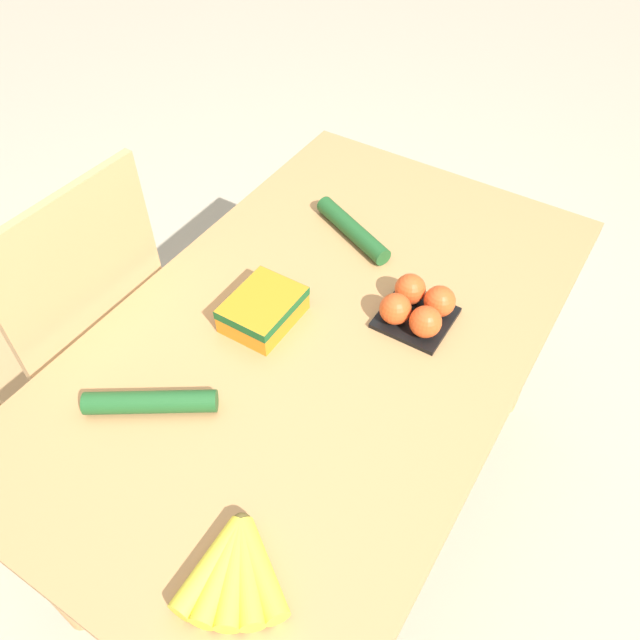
# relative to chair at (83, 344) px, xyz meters

# --- Properties ---
(ground_plane) EXTENTS (12.00, 12.00, 0.00)m
(ground_plane) POSITION_rel_chair_xyz_m (0.18, -0.58, -0.50)
(ground_plane) COLOR #B7A88E
(dining_table) EXTENTS (1.31, 0.80, 0.74)m
(dining_table) POSITION_rel_chair_xyz_m (0.18, -0.58, 0.13)
(dining_table) COLOR #B27F4C
(dining_table) RESTS_ON ground_plane
(chair) EXTENTS (0.43, 0.41, 0.99)m
(chair) POSITION_rel_chair_xyz_m (0.00, 0.00, 0.00)
(chair) COLOR tan
(chair) RESTS_ON ground_plane
(banana_bunch) EXTENTS (0.17, 0.16, 0.04)m
(banana_bunch) POSITION_rel_chair_xyz_m (-0.31, -0.74, 0.25)
(banana_bunch) COLOR brown
(banana_bunch) RESTS_ON dining_table
(tomato_pack) EXTENTS (0.14, 0.14, 0.07)m
(tomato_pack) POSITION_rel_chair_xyz_m (0.30, -0.74, 0.27)
(tomato_pack) COLOR black
(tomato_pack) RESTS_ON dining_table
(carrot_bag) EXTENTS (0.16, 0.12, 0.06)m
(carrot_bag) POSITION_rel_chair_xyz_m (0.14, -0.47, 0.27)
(carrot_bag) COLOR orange
(carrot_bag) RESTS_ON dining_table
(cucumber_near) EXTENTS (0.14, 0.23, 0.04)m
(cucumber_near) POSITION_rel_chair_xyz_m (0.47, -0.49, 0.25)
(cucumber_near) COLOR #1E5123
(cucumber_near) RESTS_ON dining_table
(cucumber_far) EXTENTS (0.17, 0.22, 0.04)m
(cucumber_far) POSITION_rel_chair_xyz_m (-0.15, -0.43, 0.25)
(cucumber_far) COLOR #1E5123
(cucumber_far) RESTS_ON dining_table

